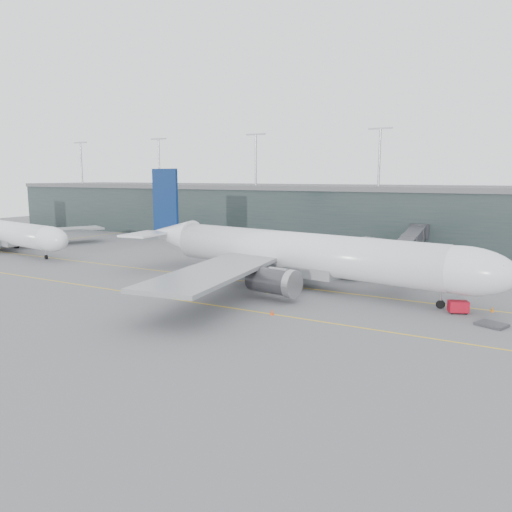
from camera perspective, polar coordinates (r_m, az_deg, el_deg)
The scene contains 18 objects.
ground at distance 87.38m, azimuth 1.52°, elevation -2.58°, with size 320.00×320.00×0.00m, color slate.
taxiline_a at distance 83.95m, azimuth 0.24°, elevation -3.06°, with size 160.00×0.25×0.02m, color yellow.
taxiline_b at distance 70.81m, azimuth -6.15°, elevation -5.41°, with size 160.00×0.25×0.02m, color yellow.
taxiline_lead_main at distance 103.34m, azimuth 9.22°, elevation -0.87°, with size 0.25×60.00×0.02m, color yellow.
taxiline_lead_adj at distance 150.71m, azimuth -20.61°, elevation 1.79°, with size 0.25×60.00×0.02m, color yellow.
terminal at distance 139.81m, azimuth 12.84°, elevation 4.75°, with size 240.00×36.00×29.00m.
main_aircraft at distance 81.15m, azimuth 4.54°, elevation 0.34°, with size 68.26×63.55×19.16m.
jet_bridge at distance 103.39m, azimuth 17.89°, elevation 1.79°, with size 9.22×46.57×7.10m.
second_aircraft at distance 133.35m, azimuth -26.89°, elevation 2.42°, with size 56.40×52.39×15.85m.
gse_cart at distance 70.42m, azimuth 22.11°, elevation -5.36°, with size 2.85×2.40×1.66m.
baggage_dolly at distance 66.39m, azimuth 25.34°, elevation -7.09°, with size 3.21×2.57×0.32m, color #323136.
uld_a at distance 97.74m, azimuth 2.48°, elevation -0.74°, with size 2.39×2.09×1.88m.
uld_b at distance 98.58m, azimuth 4.43°, elevation -0.61°, with size 2.85×2.63×2.09m.
uld_c at distance 96.60m, azimuth 3.82°, elevation -0.91°, with size 2.10×1.77×1.76m.
cone_nose at distance 73.01m, azimuth 25.39°, elevation -5.51°, with size 0.49×0.49×0.77m, color orange.
cone_wing_stbd at distance 64.65m, azimuth 1.84°, elevation -6.43°, with size 0.49×0.49×0.79m, color #F6410D.
cone_wing_port at distance 93.15m, azimuth 9.99°, elevation -1.77°, with size 0.44×0.44×0.70m, color #E2540C.
cone_tail at distance 83.37m, azimuth -5.96°, elevation -2.92°, with size 0.50×0.50×0.79m, color #EC460D.
Camera 1 is at (40.22, -75.52, 17.71)m, focal length 35.00 mm.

